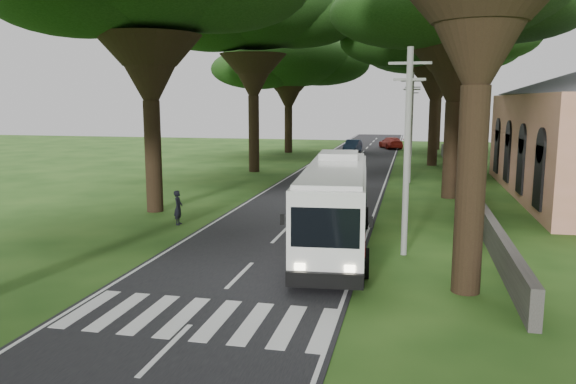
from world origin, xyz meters
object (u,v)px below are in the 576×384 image
at_px(distant_car_a, 335,160).
at_px(pole_mid, 411,126).
at_px(pole_near, 407,149).
at_px(pole_far, 412,118).
at_px(distant_car_b, 353,146).
at_px(distant_car_c, 391,143).
at_px(pedestrian, 178,208).
at_px(coach_bus, 335,204).

bearing_deg(distant_car_a, pole_mid, 138.90).
height_order(pole_near, pole_far, same).
xyz_separation_m(pole_far, distant_car_b, (-6.66, 3.71, -3.43)).
bearing_deg(distant_car_a, distant_car_c, -89.70).
bearing_deg(pedestrian, pole_near, -114.41).
xyz_separation_m(coach_bus, distant_car_a, (-3.87, 28.29, -1.23)).
height_order(distant_car_b, pedestrian, pedestrian).
relative_size(pole_near, distant_car_a, 2.33).
height_order(coach_bus, distant_car_a, coach_bus).
distance_m(pole_mid, pedestrian, 20.34).
relative_size(distant_car_c, pedestrian, 2.92).
xyz_separation_m(pole_far, distant_car_c, (-2.50, 9.75, -3.43)).
xyz_separation_m(pole_mid, pedestrian, (-10.88, -16.85, -3.34)).
bearing_deg(distant_car_b, pedestrian, -91.11).
height_order(pole_near, pole_mid, same).
xyz_separation_m(pole_near, pole_far, (0.00, 40.00, 0.00)).
height_order(coach_bus, distant_car_c, coach_bus).
bearing_deg(coach_bus, pole_far, 81.18).
height_order(pole_mid, pole_far, same).
height_order(pole_near, distant_car_c, pole_near).
xyz_separation_m(coach_bus, pedestrian, (-8.08, 2.69, -1.00)).
height_order(pole_near, coach_bus, pole_near).
bearing_deg(pedestrian, distant_car_a, -17.61).
relative_size(pole_far, distant_car_a, 2.33).
height_order(distant_car_a, distant_car_b, distant_car_b).
bearing_deg(pole_near, pole_mid, 90.00).
relative_size(pole_mid, pole_far, 1.00).
bearing_deg(distant_car_b, distant_car_a, -85.22).
xyz_separation_m(pole_mid, pole_far, (0.00, 20.00, 0.00)).
xyz_separation_m(distant_car_a, distant_car_b, (0.01, 14.96, 0.14)).
bearing_deg(pole_near, coach_bus, 170.74).
distance_m(coach_bus, distant_car_b, 43.43).
bearing_deg(pedestrian, pole_mid, -41.14).
bearing_deg(distant_car_a, distant_car_b, -78.51).
bearing_deg(distant_car_c, coach_bus, 69.73).
bearing_deg(pedestrian, distant_car_b, -14.22).
relative_size(pole_near, pedestrian, 4.74).
bearing_deg(pole_far, distant_car_b, 150.92).
bearing_deg(pole_far, coach_bus, -94.06).
bearing_deg(coach_bus, distant_car_a, 93.04).
bearing_deg(distant_car_c, pedestrian, 59.88).
distance_m(distant_car_b, distant_car_c, 7.34).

